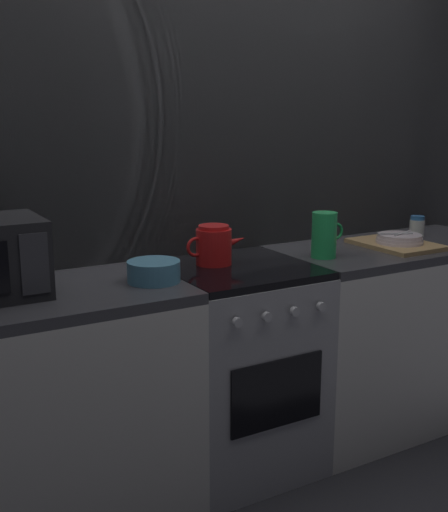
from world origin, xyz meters
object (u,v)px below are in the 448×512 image
at_px(kettle, 214,245).
at_px(pitcher, 324,235).
at_px(stove_unit, 237,368).
at_px(mixing_bowl, 154,271).
at_px(dish_pile, 398,242).
at_px(spice_jar, 417,226).

relative_size(kettle, pitcher, 1.42).
height_order(stove_unit, mixing_bowl, mixing_bowl).
height_order(stove_unit, dish_pile, dish_pile).
height_order(pitcher, spice_jar, pitcher).
distance_m(kettle, spice_jar, 1.21).
bearing_deg(kettle, pitcher, -14.64).
height_order(stove_unit, pitcher, pitcher).
distance_m(stove_unit, mixing_bowl, 0.64).
relative_size(kettle, mixing_bowl, 1.42).
height_order(mixing_bowl, dish_pile, mixing_bowl).
bearing_deg(spice_jar, kettle, -178.76).
relative_size(stove_unit, kettle, 3.16).
relative_size(pitcher, spice_jar, 1.90).
xyz_separation_m(stove_unit, spice_jar, (1.14, 0.11, 0.50)).
height_order(kettle, mixing_bowl, kettle).
xyz_separation_m(stove_unit, kettle, (-0.07, 0.08, 0.53)).
distance_m(stove_unit, pitcher, 0.69).
bearing_deg(dish_pile, stove_unit, 177.19).
xyz_separation_m(stove_unit, dish_pile, (0.86, -0.04, 0.47)).
bearing_deg(kettle, stove_unit, -49.05).
height_order(mixing_bowl, pitcher, pitcher).
distance_m(pitcher, spice_jar, 0.74).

